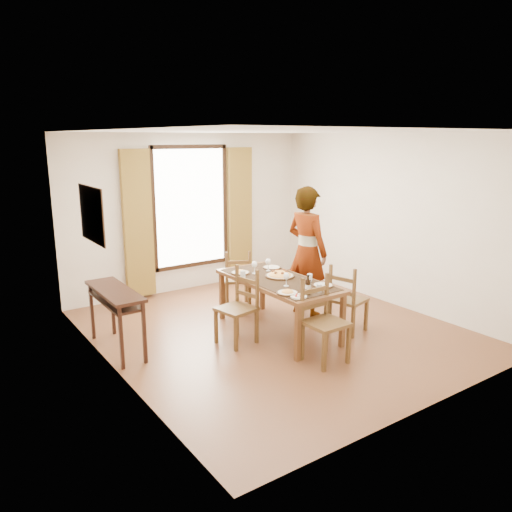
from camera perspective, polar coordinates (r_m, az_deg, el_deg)
ground at (r=7.04m, az=2.18°, el=-8.47°), size 5.00×5.00×0.00m
room_shell at (r=6.72m, az=1.61°, el=4.15°), size 4.60×5.10×2.74m
console_table at (r=6.42m, az=-15.82°, el=-4.69°), size 0.38×1.20×0.80m
dining_table at (r=6.77m, az=2.53°, el=-3.20°), size 0.85×1.88×0.76m
chair_west at (r=6.49m, az=-2.05°, el=-6.07°), size 0.51×0.51×0.98m
chair_north at (r=7.85m, az=-2.19°, el=-2.80°), size 0.55×0.55×0.93m
chair_south at (r=6.02m, az=7.72°, el=-7.60°), size 0.46×0.46×1.02m
chair_east at (r=6.95m, az=10.39°, el=-5.07°), size 0.52×0.52×0.96m
man at (r=7.42m, az=5.85°, el=0.49°), size 0.84×0.66×1.94m
plate_sw at (r=6.14m, az=3.62°, el=-4.07°), size 0.27×0.27×0.05m
plate_se at (r=6.49m, az=7.67°, el=-3.20°), size 0.27×0.27×0.05m
plate_nw at (r=7.03m, az=-1.79°, el=-1.78°), size 0.27×0.27×0.05m
plate_ne at (r=7.30m, az=1.81°, el=-1.19°), size 0.27×0.27×0.05m
pasta_platter at (r=6.85m, az=2.73°, el=-2.00°), size 0.40×0.40×0.10m
caprese_plate at (r=6.01m, az=4.89°, el=-4.54°), size 0.20×0.20×0.04m
wine_glass_a at (r=6.42m, az=3.49°, el=-2.67°), size 0.08×0.08×0.18m
wine_glass_b at (r=7.13m, az=1.42°, el=-1.00°), size 0.08×0.08×0.18m
wine_glass_c at (r=6.99m, az=-0.17°, el=-1.30°), size 0.08×0.08×0.18m
tumbler_a at (r=6.67m, az=6.15°, el=-2.47°), size 0.07×0.07×0.10m
tumbler_b at (r=6.79m, az=-1.52°, el=-2.11°), size 0.07×0.07×0.10m
tumbler_c at (r=6.24m, az=7.22°, el=-3.65°), size 0.07×0.07×0.10m
wine_bottle at (r=6.10m, az=5.96°, el=-3.28°), size 0.07×0.07×0.25m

